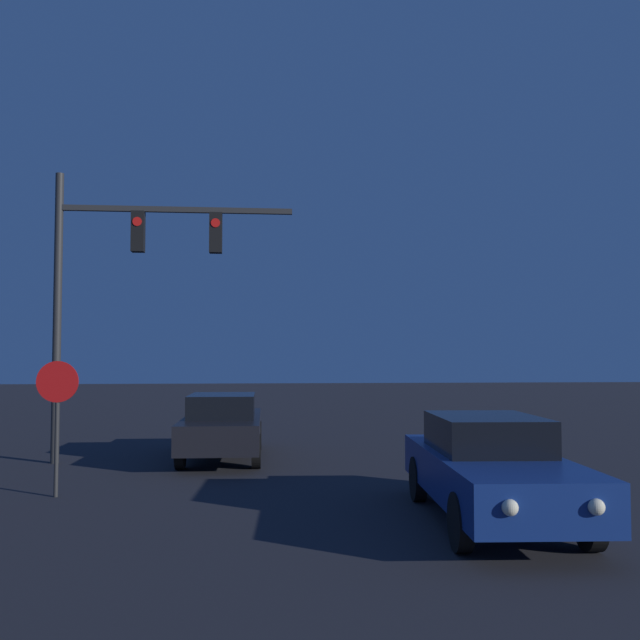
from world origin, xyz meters
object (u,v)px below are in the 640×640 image
Objects in this scene: car_far at (223,425)px; traffic_signal_mast at (119,269)px; car_near at (490,467)px; stop_sign at (57,402)px.

car_far is 0.78× the size of traffic_signal_mast.
traffic_signal_mast is (-6.28, 6.15, 3.47)m from car_near.
car_far is at bearing 8.14° from traffic_signal_mast.
stop_sign reaches higher than car_near.
car_far is at bearing -54.91° from car_near.
car_near and car_far have the same top height.
traffic_signal_mast is 2.84× the size of stop_sign.
stop_sign is (-6.54, 2.35, 0.79)m from car_near.
traffic_signal_mast reaches higher than stop_sign.
car_far is at bearing 58.48° from stop_sign.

